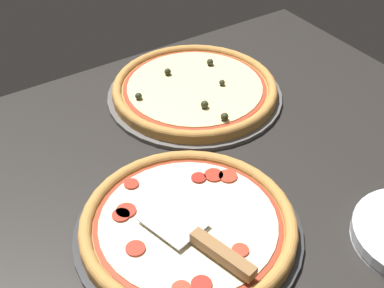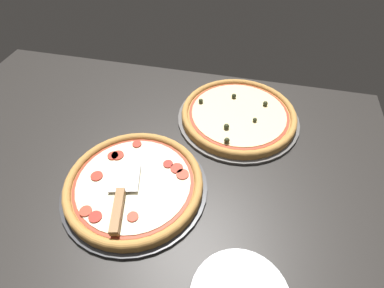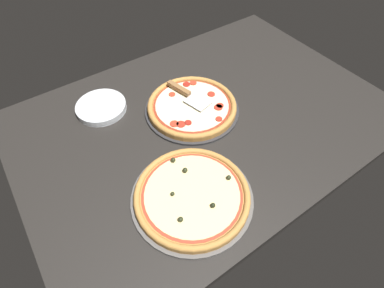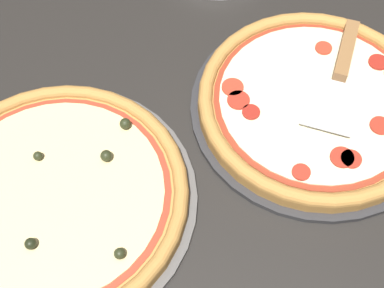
# 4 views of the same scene
# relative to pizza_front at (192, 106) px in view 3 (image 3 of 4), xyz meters

# --- Properties ---
(ground_plane) EXTENTS (1.55, 1.09, 0.04)m
(ground_plane) POSITION_rel_pizza_front_xyz_m (-0.03, 0.07, -0.04)
(ground_plane) COLOR black
(pizza_pan_front) EXTENTS (0.41, 0.41, 0.01)m
(pizza_pan_front) POSITION_rel_pizza_front_xyz_m (0.00, -0.00, -0.02)
(pizza_pan_front) COLOR #2D2D30
(pizza_pan_front) RESTS_ON ground_plane
(pizza_front) EXTENTS (0.38, 0.38, 0.03)m
(pizza_front) POSITION_rel_pizza_front_xyz_m (0.00, 0.00, 0.00)
(pizza_front) COLOR #B77F3D
(pizza_front) RESTS_ON pizza_pan_front
(pizza_pan_back) EXTENTS (0.42, 0.42, 0.01)m
(pizza_pan_back) POSITION_rel_pizza_front_xyz_m (0.25, 0.36, -0.02)
(pizza_pan_back) COLOR #565451
(pizza_pan_back) RESTS_ON ground_plane
(pizza_back) EXTENTS (0.39, 0.39, 0.04)m
(pizza_back) POSITION_rel_pizza_front_xyz_m (0.25, 0.36, -0.00)
(pizza_back) COLOR #B77F3D
(pizza_back) RESTS_ON pizza_pan_back
(serving_spatula) EXTENTS (0.10, 0.23, 0.02)m
(serving_spatula) POSITION_rel_pizza_front_xyz_m (-0.01, -0.07, 0.02)
(serving_spatula) COLOR silver
(serving_spatula) RESTS_ON pizza_front
(plate_stack) EXTENTS (0.21, 0.21, 0.03)m
(plate_stack) POSITION_rel_pizza_front_xyz_m (0.32, -0.23, -0.01)
(plate_stack) COLOR silver
(plate_stack) RESTS_ON ground_plane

